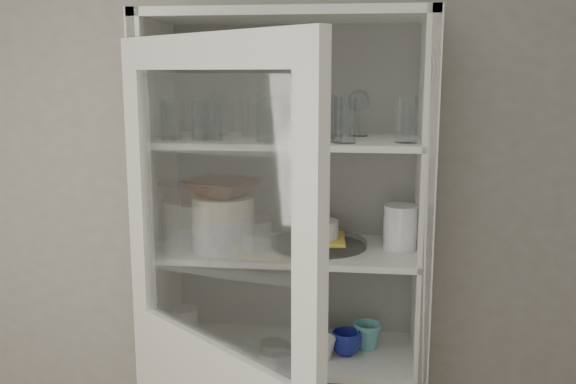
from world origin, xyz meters
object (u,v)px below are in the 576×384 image
Objects in this scene: pantry_cabinet at (290,321)px; terracotta_bowl at (223,188)px; goblet_2 at (332,113)px; plate_stack_back at (248,227)px; goblet_1 at (285,113)px; mug_blue at (346,343)px; mug_white at (323,348)px; glass_platter at (319,243)px; mug_teal at (368,336)px; white_canister at (185,324)px; white_ramekin at (319,229)px; plate_stack_front at (224,232)px; goblet_0 at (218,111)px; measuring_cups at (274,347)px; yellow_trivet at (319,239)px; cream_bowl at (223,206)px; teal_jar at (316,329)px; goblet_3 at (359,111)px; grey_bowl_stack at (401,227)px.

terracotta_bowl is (-0.22, -0.14, 0.55)m from pantry_cabinet.
goblet_2 is 0.55m from plate_stack_back.
goblet_1 reaches higher than mug_blue.
mug_white is (0.17, -0.21, -0.84)m from goblet_1.
glass_platter reaches higher than mug_teal.
goblet_2 is 0.85m from mug_teal.
white_ramekin is at bearing -1.73° from white_canister.
mug_blue is at bearing -23.82° from pantry_cabinet.
plate_stack_front is 2.01× the size of mug_blue.
plate_stack_front is at bearing -72.71° from goblet_0.
goblet_2 reaches higher than measuring_cups.
cream_bowl is at bearing -165.52° from yellow_trivet.
glass_platter is at bearing -38.65° from goblet_1.
goblet_0 is 1.73× the size of teal_jar.
goblet_1 is at bearing 141.35° from glass_platter.
plate_stack_front is 0.10m from cream_bowl.
goblet_3 reaches higher than terracotta_bowl.
goblet_2 is 0.45× the size of glass_platter.
pantry_cabinet is at bearing 68.17° from measuring_cups.
goblet_2 is 1.11× the size of white_ramekin.
mug_blue is (-0.19, -0.05, -0.44)m from grey_bowl_stack.
white_ramekin is (0.00, 0.00, 0.05)m from glass_platter.
goblet_2 is at bearing 167.68° from goblet_3.
cream_bowl is 1.39× the size of grey_bowl_stack.
cream_bowl is at bearing 180.00° from terracotta_bowl.
teal_jar is (-0.01, 0.05, -0.41)m from white_ramekin.
glass_platter is 0.05m from white_ramekin.
pantry_cabinet is 12.86× the size of goblet_1.
mug_white is 0.73× the size of white_canister.
pantry_cabinet is 9.47× the size of cream_bowl.
goblet_2 is 1.43× the size of mug_blue.
yellow_trivet is 1.75× the size of mug_teal.
teal_jar is at bearing -0.12° from pantry_cabinet.
cream_bowl is 0.37m from yellow_trivet.
goblet_2 is 0.83m from teal_jar.
goblet_2 is at bearing 19.56° from pantry_cabinet.
cream_bowl is (-0.22, -0.14, 0.48)m from pantry_cabinet.
mug_white is (0.36, -0.01, -0.42)m from plate_stack_front.
cream_bowl is at bearing -160.22° from goblet_3.
mug_white is 0.88× the size of measuring_cups.
goblet_0 is at bearing -166.99° from goblet_1.
glass_platter is 2.89× the size of white_canister.
goblet_0 is 0.71× the size of terracotta_bowl.
measuring_cups is (0.18, 0.02, -0.44)m from plate_stack_front.
white_ramekin is 0.30m from grey_bowl_stack.
plate_stack_front is at bearing -134.57° from goblet_1.
yellow_trivet is (0.29, -0.11, -0.01)m from plate_stack_back.
glass_platter is (0.29, -0.11, -0.02)m from plate_stack_back.
grey_bowl_stack is 1.56× the size of teal_jar.
white_canister is at bearing 167.29° from measuring_cups.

